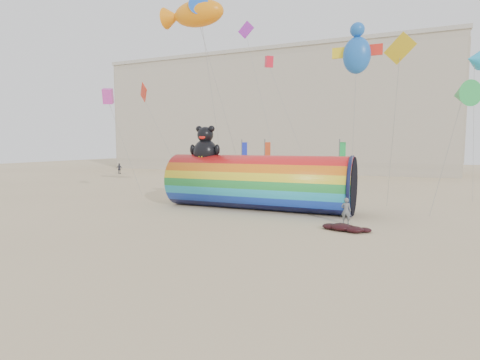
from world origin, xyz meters
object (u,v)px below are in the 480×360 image
at_px(fabric_bundle, 345,228).
at_px(hotel_building, 272,114).
at_px(kite_handler, 346,211).
at_px(windsock_assembly, 257,181).

bearing_deg(fabric_bundle, hotel_building, 112.82).
distance_m(hotel_building, kite_handler, 48.87).
bearing_deg(fabric_bundle, windsock_assembly, 145.85).
height_order(kite_handler, fabric_bundle, kite_handler).
height_order(hotel_building, windsock_assembly, hotel_building).
bearing_deg(hotel_building, kite_handler, -66.53).
xyz_separation_m(windsock_assembly, fabric_bundle, (6.80, -4.61, -1.88)).
relative_size(hotel_building, kite_handler, 38.63).
bearing_deg(windsock_assembly, fabric_bundle, -34.15).
bearing_deg(hotel_building, fabric_bundle, -67.18).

